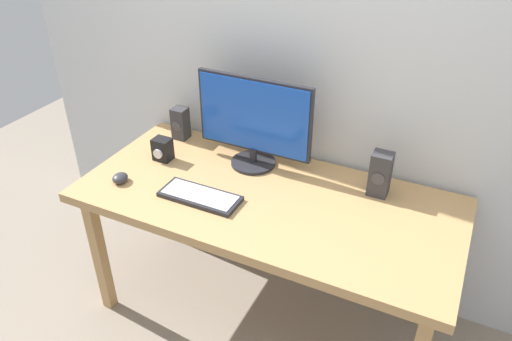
% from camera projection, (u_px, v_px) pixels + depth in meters
% --- Properties ---
extents(ground_plane, '(6.00, 6.00, 0.00)m').
position_uv_depth(ground_plane, '(265.00, 312.00, 2.58)').
color(ground_plane, gray).
extents(wall_back, '(3.22, 0.04, 3.00)m').
position_uv_depth(wall_back, '(311.00, 1.00, 2.11)').
color(wall_back, silver).
rests_on(wall_back, ground_plane).
extents(desk, '(1.70, 0.78, 0.75)m').
position_uv_depth(desk, '(266.00, 208.00, 2.22)').
color(desk, tan).
rests_on(desk, ground_plane).
extents(monitor, '(0.57, 0.22, 0.44)m').
position_uv_depth(monitor, '(254.00, 121.00, 2.30)').
color(monitor, '#232328').
rests_on(monitor, desk).
extents(keyboard_primary, '(0.36, 0.15, 0.02)m').
position_uv_depth(keyboard_primary, '(200.00, 196.00, 2.16)').
color(keyboard_primary, '#232328').
rests_on(keyboard_primary, desk).
extents(mouse, '(0.08, 0.09, 0.04)m').
position_uv_depth(mouse, '(120.00, 178.00, 2.26)').
color(mouse, '#333338').
rests_on(mouse, desk).
extents(speaker_right, '(0.09, 0.09, 0.21)m').
position_uv_depth(speaker_right, '(380.00, 174.00, 2.14)').
color(speaker_right, '#333338').
rests_on(speaker_right, desk).
extents(speaker_left, '(0.08, 0.08, 0.17)m').
position_uv_depth(speaker_left, '(180.00, 123.00, 2.59)').
color(speaker_left, '#333338').
rests_on(speaker_left, desk).
extents(audio_controller, '(0.09, 0.08, 0.11)m').
position_uv_depth(audio_controller, '(162.00, 149.00, 2.42)').
color(audio_controller, black).
rests_on(audio_controller, desk).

